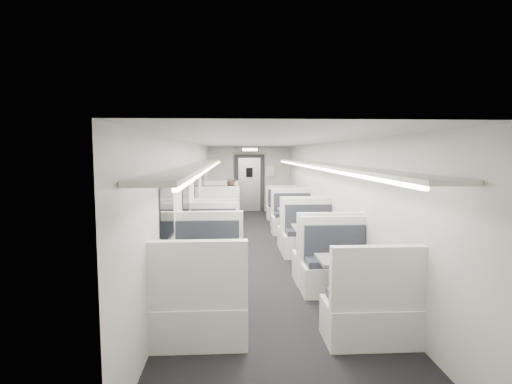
{
  "coord_description": "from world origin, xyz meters",
  "views": [
    {
      "loc": [
        -0.58,
        -8.69,
        2.18
      ],
      "look_at": [
        -0.03,
        1.06,
        1.21
      ],
      "focal_mm": 28.0,
      "sensor_mm": 36.0,
      "label": 1
    }
  ],
  "objects": [
    {
      "name": "window_a",
      "position": [
        -1.49,
        3.4,
        1.35
      ],
      "size": [
        0.02,
        1.18,
        0.84
      ],
      "primitive_type": "cube",
      "color": "black",
      "rests_on": "room"
    },
    {
      "name": "booth_left_d",
      "position": [
        -1.0,
        -3.39,
        0.41
      ],
      "size": [
        1.14,
        2.31,
        1.24
      ],
      "color": "silver",
      "rests_on": "room"
    },
    {
      "name": "luggage_rack_right",
      "position": [
        1.24,
        -0.3,
        1.92
      ],
      "size": [
        0.46,
        10.4,
        0.09
      ],
      "color": "silver",
      "rests_on": "room"
    },
    {
      "name": "window_d",
      "position": [
        -1.49,
        -3.2,
        1.35
      ],
      "size": [
        0.02,
        1.18,
        0.84
      ],
      "primitive_type": "cube",
      "color": "black",
      "rests_on": "room"
    },
    {
      "name": "luggage_rack_left",
      "position": [
        -1.24,
        -0.3,
        1.92
      ],
      "size": [
        0.46,
        10.4,
        0.09
      ],
      "color": "silver",
      "rests_on": "room"
    },
    {
      "name": "wall_notice",
      "position": [
        0.75,
        5.92,
        1.5
      ],
      "size": [
        0.32,
        0.02,
        0.4
      ],
      "primitive_type": "cube",
      "color": "silver",
      "rests_on": "room"
    },
    {
      "name": "booth_left_a",
      "position": [
        -1.0,
        3.17,
        0.42
      ],
      "size": [
        1.16,
        2.35,
        1.25
      ],
      "color": "silver",
      "rests_on": "room"
    },
    {
      "name": "booth_left_c",
      "position": [
        -1.0,
        -1.32,
        0.38
      ],
      "size": [
        1.04,
        2.11,
        1.13
      ],
      "color": "silver",
      "rests_on": "room"
    },
    {
      "name": "booth_right_c",
      "position": [
        1.0,
        -1.33,
        0.4
      ],
      "size": [
        1.11,
        2.26,
        1.21
      ],
      "color": "silver",
      "rests_on": "room"
    },
    {
      "name": "booth_left_b",
      "position": [
        -1.0,
        1.53,
        0.37
      ],
      "size": [
        1.02,
        2.06,
        1.1
      ],
      "color": "silver",
      "rests_on": "room"
    },
    {
      "name": "passenger",
      "position": [
        -0.63,
        2.86,
        0.72
      ],
      "size": [
        0.61,
        0.5,
        1.44
      ],
      "primitive_type": "imported",
      "rotation": [
        0.0,
        0.0,
        0.34
      ],
      "color": "black",
      "rests_on": "room"
    },
    {
      "name": "window_b",
      "position": [
        -1.49,
        1.2,
        1.35
      ],
      "size": [
        0.02,
        1.18,
        0.84
      ],
      "primitive_type": "cube",
      "color": "black",
      "rests_on": "room"
    },
    {
      "name": "window_c",
      "position": [
        -1.49,
        -1.0,
        1.35
      ],
      "size": [
        0.02,
        1.18,
        0.84
      ],
      "primitive_type": "cube",
      "color": "black",
      "rests_on": "room"
    },
    {
      "name": "booth_right_a",
      "position": [
        1.0,
        3.49,
        0.36
      ],
      "size": [
        1.0,
        2.03,
        1.09
      ],
      "color": "silver",
      "rests_on": "room"
    },
    {
      "name": "exit_sign",
      "position": [
        0.0,
        5.44,
        2.28
      ],
      "size": [
        0.62,
        0.12,
        0.16
      ],
      "color": "black",
      "rests_on": "room"
    },
    {
      "name": "vestibule_door",
      "position": [
        0.0,
        5.93,
        1.04
      ],
      "size": [
        1.1,
        0.13,
        2.1
      ],
      "color": "black",
      "rests_on": "room"
    },
    {
      "name": "room",
      "position": [
        0.0,
        0.0,
        1.2
      ],
      "size": [
        3.24,
        12.24,
        2.64
      ],
      "color": "black",
      "rests_on": "ground"
    },
    {
      "name": "booth_right_b",
      "position": [
        1.0,
        1.02,
        0.4
      ],
      "size": [
        1.12,
        2.26,
        1.21
      ],
      "color": "silver",
      "rests_on": "room"
    },
    {
      "name": "booth_right_d",
      "position": [
        1.0,
        -3.54,
        0.39
      ],
      "size": [
        1.08,
        2.19,
        1.17
      ],
      "color": "silver",
      "rests_on": "room"
    }
  ]
}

